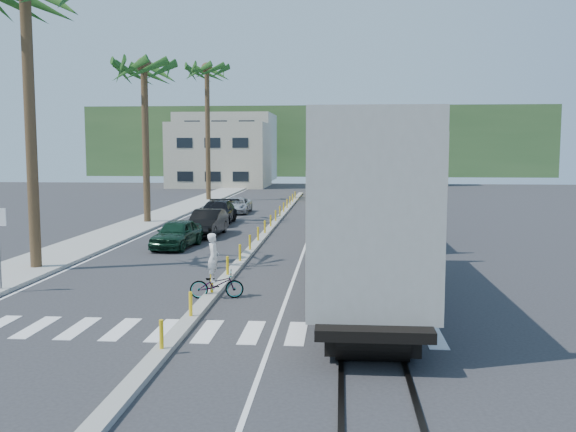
{
  "coord_description": "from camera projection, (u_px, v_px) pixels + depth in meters",
  "views": [
    {
      "loc": [
        4.23,
        -18.6,
        4.93
      ],
      "look_at": [
        1.99,
        8.75,
        2.0
      ],
      "focal_mm": 40.0,
      "sensor_mm": 36.0,
      "label": 1
    }
  ],
  "objects": [
    {
      "name": "ground",
      "position": [
        199.0,
        312.0,
        19.31
      ],
      "size": [
        140.0,
        140.0,
        0.0
      ],
      "primitive_type": "plane",
      "color": "#28282B",
      "rests_on": "ground"
    },
    {
      "name": "sidewalk",
      "position": [
        158.0,
        217.0,
        44.76
      ],
      "size": [
        3.0,
        90.0,
        0.15
      ],
      "primitive_type": "cube",
      "color": "gray",
      "rests_on": "ground"
    },
    {
      "name": "rails",
      "position": [
        351.0,
        215.0,
        46.64
      ],
      "size": [
        1.56,
        100.0,
        0.06
      ],
      "color": "black",
      "rests_on": "ground"
    },
    {
      "name": "median",
      "position": [
        271.0,
        227.0,
        39.08
      ],
      "size": [
        0.45,
        60.0,
        0.85
      ],
      "color": "gray",
      "rests_on": "ground"
    },
    {
      "name": "crosswalk",
      "position": [
        182.0,
        331.0,
        17.32
      ],
      "size": [
        14.0,
        2.2,
        0.01
      ],
      "primitive_type": "cube",
      "color": "silver",
      "rests_on": "ground"
    },
    {
      "name": "lane_markings",
      "position": [
        248.0,
        219.0,
        44.26
      ],
      "size": [
        9.42,
        90.0,
        0.01
      ],
      "color": "silver",
      "rests_on": "ground"
    },
    {
      "name": "freight_train",
      "position": [
        353.0,
        180.0,
        40.89
      ],
      "size": [
        3.0,
        60.94,
        5.85
      ],
      "color": "#A8A59A",
      "rests_on": "ground"
    },
    {
      "name": "palm_trees",
      "position": [
        150.0,
        56.0,
        41.31
      ],
      "size": [
        3.5,
        37.2,
        13.75
      ],
      "color": "brown",
      "rests_on": "ground"
    },
    {
      "name": "buildings",
      "position": [
        265.0,
        152.0,
        90.38
      ],
      "size": [
        38.0,
        27.0,
        10.0
      ],
      "color": "#B3A98E",
      "rests_on": "ground"
    },
    {
      "name": "hillside",
      "position": [
        318.0,
        142.0,
        117.77
      ],
      "size": [
        80.0,
        20.0,
        12.0
      ],
      "primitive_type": "cube",
      "color": "#385628",
      "rests_on": "ground"
    },
    {
      "name": "car_lead",
      "position": [
        177.0,
        234.0,
        31.62
      ],
      "size": [
        2.5,
        4.46,
        1.41
      ],
      "primitive_type": "imported",
      "rotation": [
        0.0,
        0.0,
        -0.1
      ],
      "color": "black",
      "rests_on": "ground"
    },
    {
      "name": "car_second",
      "position": [
        207.0,
        223.0,
        35.95
      ],
      "size": [
        1.84,
        4.55,
        1.46
      ],
      "primitive_type": "imported",
      "rotation": [
        0.0,
        0.0,
        -0.03
      ],
      "color": "black",
      "rests_on": "ground"
    },
    {
      "name": "car_third",
      "position": [
        217.0,
        212.0,
        41.49
      ],
      "size": [
        2.33,
        5.27,
        1.5
      ],
      "primitive_type": "imported",
      "rotation": [
        0.0,
        0.0,
        0.02
      ],
      "color": "black",
      "rests_on": "ground"
    },
    {
      "name": "car_rear",
      "position": [
        237.0,
        205.0,
        48.44
      ],
      "size": [
        2.01,
        4.25,
        1.17
      ],
      "primitive_type": "imported",
      "rotation": [
        0.0,
        0.0,
        0.01
      ],
      "color": "#B6B8BC",
      "rests_on": "ground"
    },
    {
      "name": "cyclist",
      "position": [
        216.0,
        278.0,
        21.03
      ],
      "size": [
        1.14,
        1.94,
        2.16
      ],
      "rotation": [
        0.0,
        0.0,
        1.72
      ],
      "color": "#9EA0A5",
      "rests_on": "ground"
    }
  ]
}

